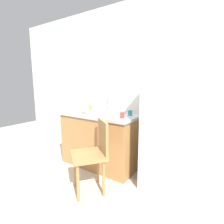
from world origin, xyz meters
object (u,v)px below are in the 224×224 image
at_px(refrigerator, 171,129).
at_px(terracotta_bowl, 88,112).
at_px(cup_red, 122,115).
at_px(cup_teal, 130,113).
at_px(chair, 93,152).
at_px(cup_orange, 90,107).

bearing_deg(refrigerator, terracotta_bowl, -173.42).
height_order(cup_red, cup_teal, cup_red).
height_order(chair, terracotta_bowl, terracotta_bowl).
bearing_deg(terracotta_bowl, cup_red, 0.33).
distance_m(refrigerator, cup_red, 0.65).
distance_m(chair, terracotta_bowl, 0.79).
xyz_separation_m(refrigerator, cup_teal, (-0.63, 0.08, 0.13)).
relative_size(refrigerator, cup_teal, 19.03).
height_order(terracotta_bowl, cup_red, cup_red).
xyz_separation_m(chair, cup_red, (0.12, 0.48, 0.40)).
distance_m(cup_red, cup_orange, 0.87).
relative_size(cup_red, cup_orange, 0.96).
bearing_deg(refrigerator, chair, -139.92).
xyz_separation_m(refrigerator, chair, (-0.74, -0.62, -0.26)).
height_order(terracotta_bowl, cup_teal, cup_teal).
distance_m(chair, cup_teal, 0.82).
bearing_deg(cup_teal, cup_red, -89.29).
bearing_deg(cup_teal, refrigerator, -7.52).
height_order(refrigerator, cup_orange, refrigerator).
bearing_deg(cup_red, refrigerator, 12.59).
height_order(chair, cup_orange, cup_orange).
bearing_deg(cup_red, cup_teal, 90.71).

